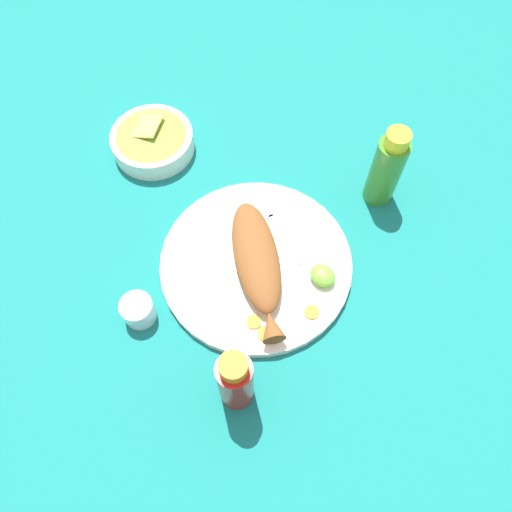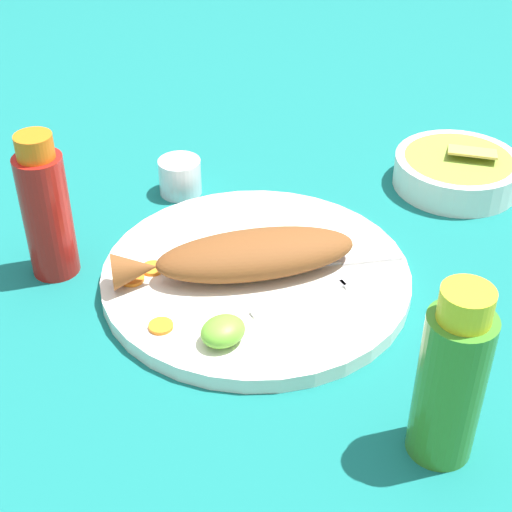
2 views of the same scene
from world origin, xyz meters
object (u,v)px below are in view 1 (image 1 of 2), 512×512
fork_far (274,220)px  hot_sauce_bottle_green (387,169)px  main_plate (256,263)px  hot_sauce_bottle_red (235,381)px  fried_fish (257,261)px  fork_near (249,219)px  guacamole_bowl (153,141)px  salt_cup (139,311)px

fork_far → hot_sauce_bottle_green: hot_sauce_bottle_green is taller
main_plate → hot_sauce_bottle_red: size_ratio=2.00×
fork_far → fried_fish: bearing=135.3°
fork_near → fork_far: (-0.03, -0.03, 0.00)m
guacamole_bowl → fork_near: bearing=-173.5°
fork_far → guacamole_bowl: size_ratio=1.10×
fork_near → guacamole_bowl: size_ratio=0.99×
fork_near → salt_cup: (-0.02, 0.26, 0.00)m
hot_sauce_bottle_green → salt_cup: (0.09, 0.50, -0.06)m
main_plate → salt_cup: size_ratio=6.19×
fried_fish → guacamole_bowl: 0.36m
salt_cup → hot_sauce_bottle_green: bearing=-100.4°
fork_far → salt_cup: size_ratio=3.28×
fried_fish → hot_sauce_bottle_green: hot_sauce_bottle_green is taller
fried_fish → salt_cup: size_ratio=4.70×
fork_near → fork_far: 0.05m
fork_far → fork_near: bearing=59.9°
hot_sauce_bottle_red → salt_cup: size_ratio=3.09×
hot_sauce_bottle_green → fork_near: bearing=64.9°
guacamole_bowl → salt_cup: bearing=141.3°
hot_sauce_bottle_green → fork_far: bearing=68.9°
hot_sauce_bottle_green → fried_fish: bearing=85.1°
salt_cup → main_plate: bearing=-104.7°
fork_near → hot_sauce_bottle_green: (-0.11, -0.24, 0.06)m
fried_fish → hot_sauce_bottle_red: 0.22m
main_plate → guacamole_bowl: guacamole_bowl is taller
guacamole_bowl → hot_sauce_bottle_green: bearing=-144.9°
main_plate → fork_near: bearing=-32.0°
main_plate → hot_sauce_bottle_red: bearing=132.0°
fried_fish → fork_near: size_ratio=1.59×
main_plate → fork_near: 0.09m
hot_sauce_bottle_red → salt_cup: (0.21, 0.04, -0.06)m
fork_far → salt_cup: salt_cup is taller
fried_fish → fork_far: size_ratio=1.44×
hot_sauce_bottle_green → main_plate: bearing=82.8°
fried_fish → hot_sauce_bottle_green: (-0.02, -0.29, 0.04)m
fried_fish → fork_far: (0.05, -0.09, -0.02)m
main_plate → hot_sauce_bottle_green: size_ratio=1.96×
fork_near → fried_fish: bearing=179.7°
main_plate → fork_near: size_ratio=2.09×
main_plate → hot_sauce_bottle_red: hot_sauce_bottle_red is taller
fried_fish → salt_cup: (0.07, 0.21, -0.02)m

